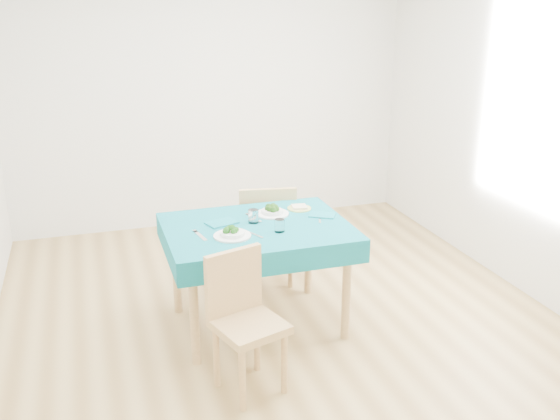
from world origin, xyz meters
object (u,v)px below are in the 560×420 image
object	(u,v)px
chair_far	(265,216)
side_plate	(299,208)
bowl_far	(272,210)
table	(258,276)
chair_near	(249,320)
bowl_near	(232,231)

from	to	relation	value
chair_far	side_plate	xyz separation A→B (m)	(0.13, -0.47, 0.21)
chair_far	bowl_far	xyz separation A→B (m)	(-0.10, -0.53, 0.24)
table	chair_near	bearing A→B (deg)	-109.25
chair_far	chair_near	bearing A→B (deg)	79.90
chair_near	bowl_far	distance (m)	1.08
chair_far	bowl_far	size ratio (longest dim) A/B	4.66
chair_near	side_plate	world-z (taller)	chair_near
bowl_near	chair_near	bearing A→B (deg)	-94.86
chair_near	chair_far	world-z (taller)	chair_far
table	bowl_near	xyz separation A→B (m)	(-0.21, -0.15, 0.42)
side_plate	chair_far	bearing A→B (deg)	105.19
table	side_plate	xyz separation A→B (m)	(0.39, 0.25, 0.38)
chair_near	chair_far	size ratio (longest dim) A/B	0.84
table	bowl_far	world-z (taller)	bowl_far
table	side_plate	distance (m)	0.60
table	chair_far	bearing A→B (deg)	69.53
table	side_plate	world-z (taller)	side_plate
table	bowl_far	xyz separation A→B (m)	(0.17, 0.19, 0.42)
bowl_far	bowl_near	bearing A→B (deg)	-138.08
chair_near	bowl_near	bearing A→B (deg)	67.43
side_plate	bowl_far	bearing A→B (deg)	-165.56
bowl_far	side_plate	world-z (taller)	bowl_far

